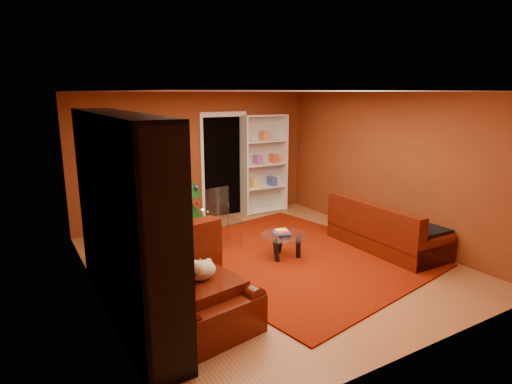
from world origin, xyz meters
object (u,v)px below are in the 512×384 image
armchair (200,292)px  dog (201,270)px  gift_box_teal (137,237)px  white_bookshelf (264,164)px  rug (290,256)px  media_unit (123,218)px  coffee_table (285,246)px  christmas_tree (177,186)px  gift_box_red (153,223)px  sofa (387,225)px  acrylic_chair (224,221)px

armchair → dog: bearing=45.0°
armchair → gift_box_teal: bearing=77.3°
white_bookshelf → dog: white_bookshelf is taller
rug → gift_box_teal: bearing=136.8°
media_unit → white_bookshelf: bearing=38.6°
dog → coffee_table: (1.95, 1.19, -0.47)m
christmas_tree → gift_box_red: christmas_tree is taller
dog → sofa: (3.66, 0.67, -0.25)m
dog → acrylic_chair: (1.37, 2.18, -0.22)m
acrylic_chair → media_unit: bearing=-150.7°
dog → acrylic_chair: 2.58m
gift_box_teal → coffee_table: 2.60m
rug → sofa: sofa is taller
gift_box_teal → white_bookshelf: (3.03, 0.71, 0.92)m
rug → gift_box_teal: size_ratio=13.67×
gift_box_teal → armchair: size_ratio=0.25×
gift_box_teal → sofa: size_ratio=0.14×
acrylic_chair → gift_box_red: bearing=109.5°
gift_box_red → coffee_table: 2.90m
coffee_table → dog: bearing=-148.5°
rug → media_unit: bearing=-170.2°
white_bookshelf → acrylic_chair: (-1.76, -1.57, -0.61)m
gift_box_red → armchair: size_ratio=0.21×
media_unit → armchair: size_ratio=2.69×
acrylic_chair → white_bookshelf: bearing=35.3°
gift_box_teal → coffee_table: coffee_table is taller
media_unit → armchair: media_unit is taller
rug → armchair: bearing=-149.1°
media_unit → coffee_table: 2.80m
dog → coffee_table: dog is taller
christmas_tree → white_bookshelf: (2.32, 0.83, 0.07)m
coffee_table → christmas_tree: bearing=123.4°
media_unit → armchair: 1.23m
gift_box_red → dog: dog is taller
white_bookshelf → gift_box_teal: bearing=-165.6°
media_unit → white_bookshelf: (3.77, 3.01, -0.13)m
christmas_tree → acrylic_chair: christmas_tree is taller
christmas_tree → white_bookshelf: size_ratio=0.94×
armchair → acrylic_chair: size_ratio=1.28×
media_unit → gift_box_teal: bearing=72.1°
media_unit → acrylic_chair: 2.58m
sofa → coffee_table: size_ratio=2.54×
gift_box_teal → gift_box_red: bearing=55.7°
gift_box_red → armchair: (-0.64, -3.82, 0.33)m
armchair → christmas_tree: bearing=63.9°
gift_box_red → dog: 3.85m
coffee_table → acrylic_chair: size_ratio=0.86×
christmas_tree → acrylic_chair: 1.07m
gift_box_teal → christmas_tree: bearing=-9.4°
white_bookshelf → dog: bearing=-128.7°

